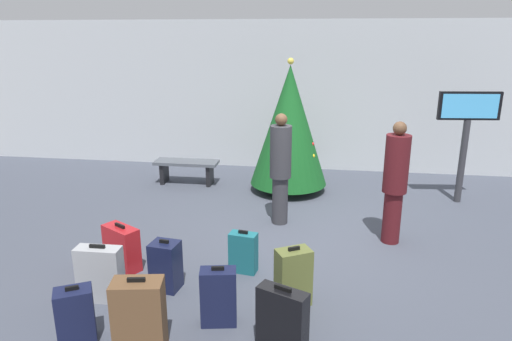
{
  "coord_description": "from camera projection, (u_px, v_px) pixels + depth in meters",
  "views": [
    {
      "loc": [
        0.13,
        -6.51,
        2.93
      ],
      "look_at": [
        -0.87,
        0.26,
        0.9
      ],
      "focal_mm": 32.13,
      "sensor_mm": 36.0,
      "label": 1
    }
  ],
  "objects": [
    {
      "name": "traveller_0",
      "position": [
        395.0,
        180.0,
        6.49
      ],
      "size": [
        0.4,
        0.4,
        1.79
      ],
      "color": "#4C1419",
      "rests_on": "ground_plane"
    },
    {
      "name": "back_wall",
      "position": [
        318.0,
        97.0,
        10.05
      ],
      "size": [
        16.0,
        0.2,
        3.25
      ],
      "primitive_type": "cube",
      "color": "#B7BCC1",
      "rests_on": "ground_plane"
    },
    {
      "name": "traveller_1",
      "position": [
        280.0,
        167.0,
        7.18
      ],
      "size": [
        0.34,
        0.34,
        1.79
      ],
      "color": "#333338",
      "rests_on": "ground_plane"
    },
    {
      "name": "suitcase_4",
      "position": [
        166.0,
        266.0,
        5.43
      ],
      "size": [
        0.36,
        0.32,
        0.64
      ],
      "color": "#141938",
      "rests_on": "ground_plane"
    },
    {
      "name": "suitcase_8",
      "position": [
        293.0,
        277.0,
        5.11
      ],
      "size": [
        0.44,
        0.39,
        0.71
      ],
      "color": "#59602D",
      "rests_on": "ground_plane"
    },
    {
      "name": "suitcase_1",
      "position": [
        243.0,
        252.0,
        5.84
      ],
      "size": [
        0.37,
        0.24,
        0.57
      ],
      "color": "#19606B",
      "rests_on": "ground_plane"
    },
    {
      "name": "suitcase_3",
      "position": [
        219.0,
        297.0,
        4.76
      ],
      "size": [
        0.4,
        0.27,
        0.66
      ],
      "color": "#141938",
      "rests_on": "ground_plane"
    },
    {
      "name": "suitcase_6",
      "position": [
        122.0,
        248.0,
        5.91
      ],
      "size": [
        0.56,
        0.46,
        0.62
      ],
      "color": "#B2191E",
      "rests_on": "ground_plane"
    },
    {
      "name": "suitcase_7",
      "position": [
        282.0,
        320.0,
        4.35
      ],
      "size": [
        0.52,
        0.36,
        0.69
      ],
      "color": "black",
      "rests_on": "ground_plane"
    },
    {
      "name": "waiting_bench",
      "position": [
        187.0,
        167.0,
        9.29
      ],
      "size": [
        1.28,
        0.44,
        0.48
      ],
      "color": "#4C5159",
      "rests_on": "ground_plane"
    },
    {
      "name": "ground_plane",
      "position": [
        310.0,
        234.0,
        7.02
      ],
      "size": [
        16.0,
        16.0,
        0.0
      ],
      "primitive_type": "plane",
      "color": "#424754"
    },
    {
      "name": "suitcase_2",
      "position": [
        139.0,
        317.0,
        4.32
      ],
      "size": [
        0.52,
        0.35,
        0.79
      ],
      "color": "brown",
      "rests_on": "ground_plane"
    },
    {
      "name": "suitcase_5",
      "position": [
        100.0,
        274.0,
        5.19
      ],
      "size": [
        0.52,
        0.22,
        0.69
      ],
      "color": "#9EA0A5",
      "rests_on": "ground_plane"
    },
    {
      "name": "suitcase_0",
      "position": [
        75.0,
        316.0,
        4.46
      ],
      "size": [
        0.42,
        0.38,
        0.63
      ],
      "color": "#141938",
      "rests_on": "ground_plane"
    },
    {
      "name": "flight_info_kiosk",
      "position": [
        467.0,
        124.0,
        7.98
      ],
      "size": [
        1.06,
        0.2,
        2.0
      ],
      "color": "#333338",
      "rests_on": "ground_plane"
    },
    {
      "name": "holiday_tree",
      "position": [
        289.0,
        126.0,
        8.63
      ],
      "size": [
        1.47,
        1.47,
        2.53
      ],
      "color": "#4C3319",
      "rests_on": "ground_plane"
    }
  ]
}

